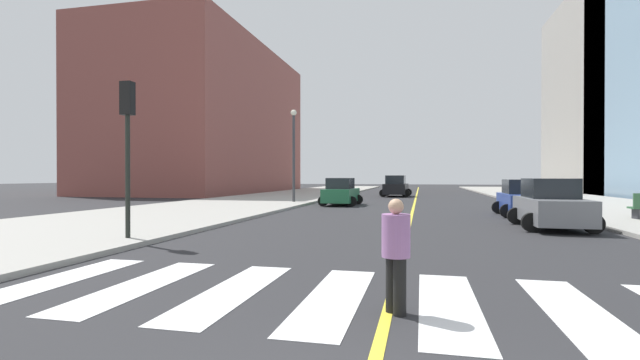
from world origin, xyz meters
TOP-DOWN VIEW (x-y plane):
  - sidewalk_kerb_west at (-12.20, 20.00)m, footprint 10.00×120.00m
  - crosswalk_paint at (0.00, 4.00)m, footprint 13.50×4.00m
  - lane_divider_paint at (0.00, 40.00)m, footprint 0.16×80.00m
  - low_rise_brick_west at (-26.55, 49.08)m, footprint 16.00×32.00m
  - car_gray_nearest at (5.32, 15.24)m, footprint 2.68×4.29m
  - car_blue_second at (5.45, 20.68)m, footprint 2.58×4.13m
  - car_black_third at (-1.96, 40.81)m, footprint 3.05×4.76m
  - car_green_fourth at (-4.93, 26.71)m, footprint 2.70×4.26m
  - traffic_light_far_corner at (-8.11, 8.46)m, footprint 0.36×0.41m
  - pedestrian_crossing at (0.13, 3.36)m, footprint 0.41×0.41m
  - fire_hydrant at (8.19, 28.08)m, footprint 0.26×0.26m
  - street_lamp at (-8.62, 27.69)m, footprint 0.44×0.44m

SIDE VIEW (x-z plane):
  - lane_divider_paint at x=0.00m, z-range 0.00..0.01m
  - crosswalk_paint at x=0.00m, z-range 0.00..0.01m
  - sidewalk_kerb_west at x=-12.20m, z-range 0.00..0.15m
  - fire_hydrant at x=8.19m, z-range 0.13..1.02m
  - car_blue_second at x=5.45m, z-range -0.06..1.78m
  - car_green_fourth at x=-4.93m, z-range -0.06..1.82m
  - car_gray_nearest at x=5.32m, z-range -0.06..1.85m
  - pedestrian_crossing at x=0.13m, z-range 0.08..1.75m
  - car_black_third at x=-1.96m, z-range -0.07..2.02m
  - traffic_light_far_corner at x=-8.11m, z-range 1.10..5.79m
  - street_lamp at x=-8.62m, z-range 0.80..7.53m
  - low_rise_brick_west at x=-26.55m, z-range 0.00..18.40m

